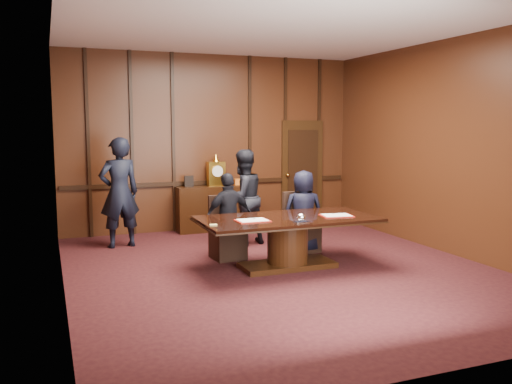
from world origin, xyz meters
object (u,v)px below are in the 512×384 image
at_px(conference_table, 288,234).
at_px(signatory_right, 303,212).
at_px(signatory_left, 229,216).
at_px(sideboard, 216,206).
at_px(witness_right, 243,198).
at_px(witness_left, 119,193).

xyz_separation_m(conference_table, signatory_right, (0.65, 0.80, 0.17)).
distance_m(conference_table, signatory_left, 1.05).
bearing_deg(signatory_left, sideboard, -111.79).
bearing_deg(sideboard, witness_right, -88.16).
relative_size(sideboard, witness_right, 0.95).
xyz_separation_m(sideboard, signatory_left, (-0.52, -2.34, 0.20)).
bearing_deg(conference_table, witness_right, 92.95).
bearing_deg(witness_left, sideboard, -166.76).
bearing_deg(signatory_right, conference_table, 64.10).
bearing_deg(signatory_right, signatory_left, 13.20).
bearing_deg(conference_table, signatory_left, 129.09).
xyz_separation_m(conference_table, witness_left, (-2.13, 2.31, 0.44)).
height_order(conference_table, signatory_left, signatory_left).
xyz_separation_m(signatory_right, witness_left, (-2.78, 1.51, 0.27)).
relative_size(conference_table, signatory_left, 1.91).
bearing_deg(witness_left, signatory_left, 125.02).
height_order(conference_table, signatory_right, signatory_right).
xyz_separation_m(signatory_right, witness_right, (-0.74, 0.90, 0.16)).
height_order(conference_table, witness_left, witness_left).
distance_m(signatory_left, signatory_right, 1.30).
xyz_separation_m(conference_table, signatory_left, (-0.65, 0.80, 0.17)).
height_order(signatory_right, witness_right, witness_right).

